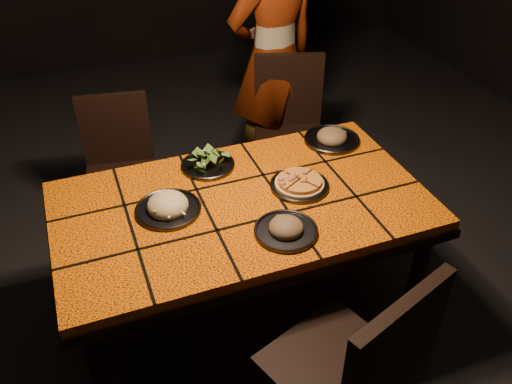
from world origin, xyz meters
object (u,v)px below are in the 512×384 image
object	(u,v)px
dining_table	(242,215)
plate_pasta	(168,206)
diner	(273,58)
chair_near	(360,368)
chair_far_right	(289,122)
plate_pizza	(299,184)
chair_far_left	(119,161)

from	to	relation	value
dining_table	plate_pasta	bearing A→B (deg)	171.74
dining_table	diner	xyz separation A→B (m)	(0.63, 1.17, 0.19)
chair_near	chair_far_right	xyz separation A→B (m)	(0.51, 1.75, -0.04)
plate_pizza	diner	bearing A→B (deg)	73.14
chair_far_left	plate_pizza	size ratio (longest dim) A/B	2.86
diner	plate_pasta	world-z (taller)	diner
chair_near	diner	distance (m)	2.08
chair_near	dining_table	bearing A→B (deg)	-100.45
diner	plate_pizza	xyz separation A→B (m)	(-0.35, -1.17, -0.09)
diner	plate_pizza	world-z (taller)	diner
chair_far_right	chair_far_left	bearing A→B (deg)	-161.64
dining_table	chair_near	world-z (taller)	chair_near
plate_pizza	plate_pasta	bearing A→B (deg)	176.03
chair_far_left	chair_far_right	distance (m)	1.06
chair_far_right	plate_pizza	xyz separation A→B (m)	(-0.37, -0.92, 0.23)
plate_pizza	plate_pasta	distance (m)	0.59
chair_far_right	plate_pizza	distance (m)	1.02
chair_far_right	diner	distance (m)	0.40
chair_far_left	chair_far_right	bearing A→B (deg)	9.82
chair_near	plate_pizza	world-z (taller)	chair_near
chair_far_right	plate_pizza	bearing A→B (deg)	-93.53
chair_near	chair_far_right	size ratio (longest dim) A/B	1.07
chair_far_right	diner	world-z (taller)	diner
chair_far_left	plate_pizza	distance (m)	1.18
dining_table	plate_pizza	xyz separation A→B (m)	(0.28, 0.00, 0.10)
dining_table	chair_far_right	world-z (taller)	chair_far_right
chair_far_left	diner	distance (m)	1.13
plate_pasta	chair_far_right	bearing A→B (deg)	42.72
chair_far_left	plate_pizza	xyz separation A→B (m)	(0.69, -0.92, 0.28)
plate_pizza	plate_pasta	size ratio (longest dim) A/B	1.08
chair_far_left	chair_near	bearing A→B (deg)	-63.05
dining_table	chair_far_left	world-z (taller)	chair_far_left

